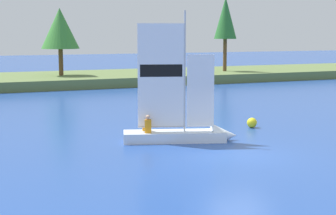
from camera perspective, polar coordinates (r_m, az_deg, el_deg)
ground_plane at (r=21.12m, az=7.75°, el=-5.16°), size 200.00×200.00×0.00m
shore_bank at (r=50.87m, az=-10.86°, el=3.03°), size 80.00×11.50×0.87m
shoreline_tree_midleft at (r=50.09m, az=-11.70°, el=8.42°), size 3.53×3.53×6.26m
shoreline_tree_centre at (r=55.15m, az=6.28°, el=9.61°), size 2.34×2.34×7.66m
sailboat at (r=23.52m, az=2.32°, el=-2.44°), size 5.23×2.67×6.12m
channel_buoy at (r=27.20m, az=9.14°, el=-1.65°), size 0.52×0.52×0.52m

